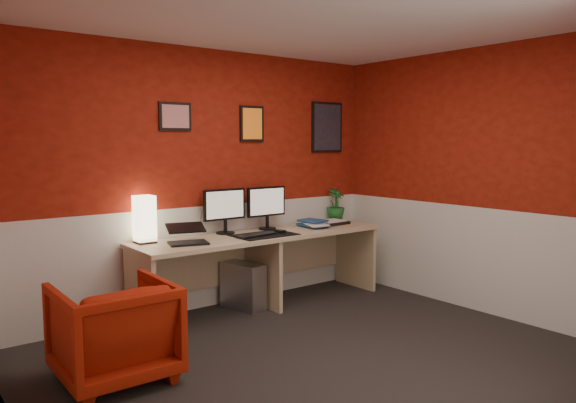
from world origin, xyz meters
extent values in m
cube|color=black|center=(0.00, 0.00, 0.00)|extent=(4.00, 3.50, 0.01)
cube|color=white|center=(0.00, 0.00, 2.50)|extent=(4.00, 3.50, 0.01)
cube|color=maroon|center=(0.00, 1.75, 1.25)|extent=(4.00, 0.01, 2.50)
cube|color=maroon|center=(0.00, -1.75, 1.25)|extent=(4.00, 0.01, 2.50)
cube|color=maroon|center=(-2.00, 0.00, 1.25)|extent=(0.01, 3.50, 2.50)
cube|color=maroon|center=(2.00, 0.00, 1.25)|extent=(0.01, 3.50, 2.50)
cube|color=silver|center=(0.00, 1.75, 0.50)|extent=(4.00, 0.01, 1.00)
cube|color=silver|center=(0.00, -1.75, 0.50)|extent=(4.00, 0.01, 1.00)
cube|color=silver|center=(-2.00, 0.00, 0.50)|extent=(0.01, 3.50, 1.00)
cube|color=silver|center=(2.00, 0.00, 0.50)|extent=(0.01, 3.50, 1.00)
cube|color=tan|center=(0.44, 1.41, 0.36)|extent=(2.60, 0.65, 0.73)
cube|color=#FFE5B2|center=(-0.67, 1.63, 0.93)|extent=(0.16, 0.16, 0.40)
cube|color=black|center=(-0.39, 1.34, 0.84)|extent=(0.38, 0.31, 0.22)
cube|color=black|center=(0.15, 1.62, 1.02)|extent=(0.45, 0.06, 0.58)
cube|color=black|center=(0.63, 1.59, 1.02)|extent=(0.45, 0.06, 0.58)
cube|color=black|center=(0.40, 1.31, 0.73)|extent=(0.60, 0.38, 0.01)
cube|color=black|center=(0.30, 1.30, 0.74)|extent=(0.44, 0.20, 0.02)
cube|color=black|center=(0.58, 1.30, 0.75)|extent=(0.08, 0.11, 0.03)
imported|color=#1D4B87|center=(0.99, 1.43, 0.74)|extent=(0.25, 0.33, 0.03)
imported|color=silver|center=(0.98, 1.38, 0.77)|extent=(0.29, 0.33, 0.02)
imported|color=#1D4B87|center=(1.00, 1.41, 0.79)|extent=(0.24, 0.30, 0.03)
cube|color=black|center=(1.38, 1.44, 0.74)|extent=(0.36, 0.27, 0.03)
imported|color=#19591E|center=(1.62, 1.64, 0.91)|extent=(0.21, 0.21, 0.36)
cube|color=#99999E|center=(0.25, 1.47, 0.23)|extent=(0.29, 0.48, 0.45)
imported|color=#A8200B|center=(-1.33, 0.65, 0.34)|extent=(0.74, 0.76, 0.68)
cube|color=red|center=(-0.30, 1.74, 1.85)|extent=(0.32, 0.02, 0.26)
cube|color=orange|center=(0.55, 1.74, 1.80)|extent=(0.28, 0.02, 0.36)
cube|color=black|center=(1.57, 1.74, 1.78)|extent=(0.44, 0.02, 0.56)
camera|label=1|loc=(-2.62, -2.94, 1.62)|focal=34.43mm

